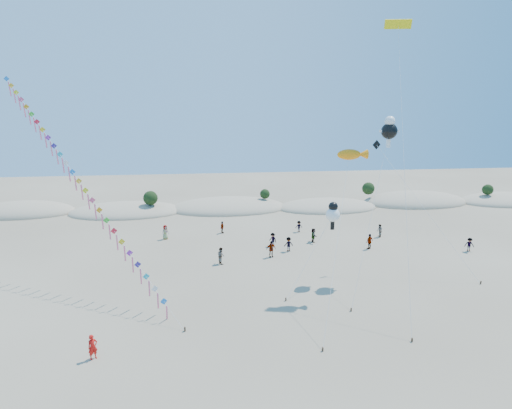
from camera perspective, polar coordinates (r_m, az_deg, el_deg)
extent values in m
plane|color=#7A6B54|center=(27.99, 1.51, -23.93)|extent=(160.00, 160.00, 0.00)
ellipsoid|color=gray|center=(75.73, -28.71, -1.02)|extent=(16.00, 8.80, 3.60)
ellipsoid|color=#233312|center=(75.51, -28.80, -0.29)|extent=(12.80, 5.76, 0.64)
ellipsoid|color=gray|center=(69.86, -16.91, -1.02)|extent=(17.60, 9.68, 3.00)
ellipsoid|color=#233312|center=(69.66, -16.96, -0.36)|extent=(14.08, 6.34, 0.70)
ellipsoid|color=gray|center=(69.43, -3.72, -0.53)|extent=(19.00, 10.45, 3.40)
ellipsoid|color=#233312|center=(69.21, -3.73, 0.22)|extent=(15.20, 6.84, 0.76)
ellipsoid|color=gray|center=(70.66, 9.41, -0.44)|extent=(16.40, 9.02, 2.80)
ellipsoid|color=#233312|center=(70.48, 9.43, 0.17)|extent=(13.12, 5.90, 0.66)
ellipsoid|color=gray|center=(78.12, 20.41, 0.24)|extent=(18.00, 9.90, 3.80)
ellipsoid|color=#233312|center=(77.90, 20.47, 0.98)|extent=(14.40, 6.48, 0.72)
ellipsoid|color=gray|center=(85.59, 30.37, 0.32)|extent=(16.80, 9.24, 3.00)
ellipsoid|color=#233312|center=(85.43, 30.44, 0.85)|extent=(13.44, 6.05, 0.67)
sphere|color=black|center=(67.51, -13.89, 0.84)|extent=(2.20, 2.20, 2.20)
sphere|color=black|center=(69.55, 1.19, 1.42)|extent=(1.60, 1.60, 1.60)
sphere|color=black|center=(75.34, 14.75, 2.08)|extent=(2.10, 2.10, 2.10)
sphere|color=black|center=(82.49, 28.50, 1.75)|extent=(1.80, 1.80, 1.80)
cube|color=#3F2D1E|center=(34.24, -9.47, -16.08)|extent=(0.12, 0.12, 0.35)
cylinder|color=silver|center=(43.00, -22.47, 2.78)|extent=(19.65, 21.98, 19.40)
cube|color=blue|center=(35.34, -12.19, -12.51)|extent=(1.10, 0.43, 1.16)
cube|color=#E96290|center=(35.86, -11.80, -14.05)|extent=(0.19, 0.45, 1.55)
cube|color=white|center=(35.86, -13.34, -10.87)|extent=(1.10, 0.43, 1.16)
cube|color=#E96290|center=(36.35, -12.94, -12.41)|extent=(0.19, 0.45, 1.55)
cube|color=#19A7BD|center=(36.43, -14.44, -9.27)|extent=(1.10, 0.43, 1.16)
cube|color=#E96290|center=(36.89, -14.04, -10.81)|extent=(0.19, 0.45, 1.55)
cube|color=#35228A|center=(37.04, -15.49, -7.71)|extent=(1.10, 0.43, 1.16)
cube|color=#E96290|center=(37.46, -15.10, -9.25)|extent=(0.19, 0.45, 1.55)
cube|color=purple|center=(37.68, -16.50, -6.21)|extent=(1.10, 0.43, 1.16)
cube|color=#E96290|center=(38.07, -16.11, -7.74)|extent=(0.19, 0.45, 1.55)
cube|color=yellow|center=(38.36, -17.48, -4.76)|extent=(1.10, 0.43, 1.16)
cube|color=#E96290|center=(38.73, -17.08, -6.28)|extent=(0.19, 0.45, 1.55)
cube|color=red|center=(39.08, -18.41, -3.35)|extent=(1.10, 0.43, 1.16)
cube|color=#E96290|center=(39.41, -18.02, -4.86)|extent=(0.19, 0.45, 1.55)
cube|color=green|center=(39.82, -19.31, -2.00)|extent=(1.10, 0.43, 1.16)
cube|color=#E96290|center=(40.13, -18.92, -3.49)|extent=(0.19, 0.45, 1.55)
cube|color=orange|center=(40.60, -20.17, -0.70)|extent=(1.10, 0.43, 1.16)
cube|color=#E96290|center=(40.88, -19.78, -2.17)|extent=(0.19, 0.45, 1.55)
cube|color=#EA4A76|center=(41.41, -21.00, 0.55)|extent=(1.10, 0.43, 1.16)
cube|color=#E96290|center=(41.66, -20.61, -0.90)|extent=(0.19, 0.45, 1.55)
cube|color=yellow|center=(42.25, -21.79, 1.75)|extent=(1.10, 0.43, 1.16)
cube|color=#E96290|center=(42.47, -21.41, 0.33)|extent=(0.19, 0.45, 1.55)
cube|color=yellow|center=(43.11, -22.56, 2.91)|extent=(1.10, 0.43, 1.16)
cube|color=#E96290|center=(43.30, -22.18, 1.50)|extent=(0.19, 0.45, 1.55)
cube|color=blue|center=(43.99, -23.29, 4.02)|extent=(1.10, 0.43, 1.16)
cube|color=#E96290|center=(44.16, -22.92, 2.64)|extent=(0.19, 0.45, 1.55)
cube|color=white|center=(44.90, -24.00, 5.08)|extent=(1.10, 0.43, 1.16)
cube|color=#E96290|center=(45.05, -23.63, 3.72)|extent=(0.19, 0.45, 1.55)
cube|color=#19A7BD|center=(45.83, -24.69, 6.10)|extent=(1.10, 0.43, 1.16)
cube|color=#E96290|center=(45.95, -24.32, 4.77)|extent=(0.19, 0.45, 1.55)
cube|color=#35228A|center=(46.78, -25.34, 7.08)|extent=(1.10, 0.43, 1.16)
cube|color=#E96290|center=(46.88, -24.98, 5.77)|extent=(0.19, 0.45, 1.55)
cube|color=purple|center=(47.74, -25.98, 8.02)|extent=(1.10, 0.43, 1.16)
cube|color=#E96290|center=(47.83, -25.62, 6.74)|extent=(0.19, 0.45, 1.55)
cube|color=yellow|center=(48.73, -26.59, 8.92)|extent=(1.10, 0.43, 1.16)
cube|color=#E96290|center=(48.79, -26.23, 7.66)|extent=(0.19, 0.45, 1.55)
cube|color=red|center=(49.73, -27.18, 9.79)|extent=(1.10, 0.43, 1.16)
cube|color=#E96290|center=(49.78, -26.83, 8.55)|extent=(0.19, 0.45, 1.55)
cube|color=green|center=(50.75, -27.75, 10.61)|extent=(1.10, 0.43, 1.16)
cube|color=#E96290|center=(50.78, -27.40, 9.40)|extent=(0.19, 0.45, 1.55)
cube|color=orange|center=(51.78, -28.30, 11.41)|extent=(1.10, 0.43, 1.16)
cube|color=#E96290|center=(51.79, -27.95, 10.22)|extent=(0.19, 0.45, 1.55)
cube|color=#EA4A76|center=(52.83, -28.83, 12.17)|extent=(1.10, 0.43, 1.16)
cube|color=#E96290|center=(52.82, -28.49, 11.01)|extent=(0.19, 0.45, 1.55)
cube|color=yellow|center=(53.89, -29.34, 12.90)|extent=(1.10, 0.43, 1.16)
cube|color=#E96290|center=(53.87, -29.00, 11.76)|extent=(0.19, 0.45, 1.55)
cube|color=yellow|center=(54.96, -29.84, 13.60)|extent=(1.10, 0.43, 1.16)
cube|color=#E96290|center=(54.92, -29.50, 12.49)|extent=(0.19, 0.45, 1.55)
cube|color=blue|center=(56.05, -30.32, 14.28)|extent=(1.10, 0.43, 1.16)
cube|color=#E96290|center=(55.99, -29.99, 13.18)|extent=(0.19, 0.45, 1.55)
cube|color=#3F2D1E|center=(31.90, 8.88, -18.53)|extent=(0.10, 0.10, 0.30)
cylinder|color=silver|center=(34.48, 10.79, -4.90)|extent=(4.78, 10.46, 12.46)
ellipsoid|color=orange|center=(38.70, 12.31, 6.53)|extent=(2.16, 0.95, 0.95)
cone|color=orange|center=(39.10, 14.00, 6.51)|extent=(0.86, 0.86, 0.86)
cube|color=#3F2D1E|center=(38.38, 3.99, -12.49)|extent=(0.10, 0.10, 0.30)
cylinder|color=silver|center=(39.55, 7.24, -6.84)|extent=(5.23, 4.23, 6.55)
sphere|color=white|center=(41.16, 10.21, -1.35)|extent=(1.34, 1.34, 1.34)
sphere|color=black|center=(40.96, 10.26, -0.27)|extent=(0.89, 0.89, 0.89)
cube|color=black|center=(41.45, 10.15, -2.78)|extent=(0.35, 0.18, 0.80)
cube|color=#3F2D1E|center=(37.45, 12.57, -13.52)|extent=(0.10, 0.10, 0.30)
cylinder|color=silver|center=(39.73, 15.15, -1.32)|extent=(5.96, 8.57, 14.21)
sphere|color=black|center=(43.63, 17.34, 9.33)|extent=(1.55, 1.55, 1.55)
sphere|color=white|center=(43.58, 17.43, 10.54)|extent=(1.01, 1.01, 1.01)
cube|color=white|center=(43.72, 17.23, 7.79)|extent=(0.35, 0.18, 0.80)
cube|color=white|center=(43.35, 16.48, 9.36)|extent=(0.60, 0.15, 0.25)
cube|color=white|center=(43.92, 18.19, 9.29)|extent=(0.60, 0.15, 0.25)
cube|color=#3F2D1E|center=(34.50, 20.09, -16.60)|extent=(0.10, 0.10, 0.30)
cylinder|color=silver|center=(37.12, 19.15, 4.94)|extent=(3.14, 13.52, 23.82)
cube|color=yellow|center=(44.04, 18.40, 21.86)|extent=(2.44, 0.99, 0.86)
cube|color=black|center=(44.06, 18.39, 21.86)|extent=(2.35, 0.60, 0.19)
cube|color=#3F2D1E|center=(46.73, 27.78, -9.19)|extent=(0.10, 0.10, 0.30)
cylinder|color=silver|center=(45.69, 21.80, -0.91)|extent=(8.32, 7.35, 12.64)
cube|color=black|center=(46.12, 15.78, 7.68)|extent=(0.96, 0.28, 0.98)
imported|color=red|center=(32.36, -20.94, -17.33)|extent=(0.77, 0.72, 1.77)
imported|color=slate|center=(46.24, -4.70, -6.80)|extent=(1.00, 1.09, 1.81)
imported|color=slate|center=(49.92, 4.36, -5.29)|extent=(1.18, 0.80, 1.69)
imported|color=slate|center=(47.93, 2.02, -5.96)|extent=(1.15, 0.60, 1.87)
imported|color=slate|center=(51.53, 2.25, -4.68)|extent=(1.15, 1.18, 1.62)
imported|color=slate|center=(53.31, 7.65, -4.08)|extent=(0.53, 1.64, 1.76)
imported|color=slate|center=(57.23, 5.74, -2.92)|extent=(0.99, 0.59, 1.50)
imported|color=slate|center=(56.98, 16.15, -3.39)|extent=(0.70, 0.86, 1.68)
imported|color=slate|center=(55.16, -12.00, -3.62)|extent=(1.06, 1.01, 1.82)
imported|color=slate|center=(52.23, 14.91, -4.78)|extent=(1.16, 0.91, 1.83)
imported|color=slate|center=(55.55, 26.57, -4.80)|extent=(1.19, 0.92, 1.62)
imported|color=slate|center=(56.54, -4.53, -3.05)|extent=(0.73, 1.01, 1.60)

